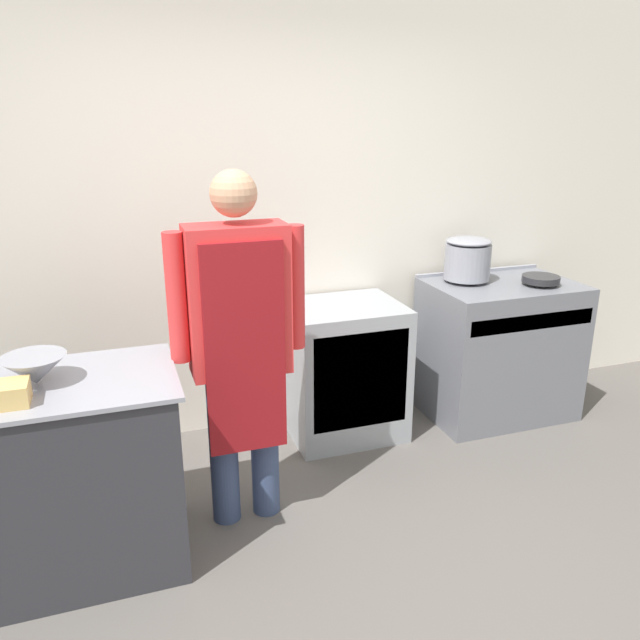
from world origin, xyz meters
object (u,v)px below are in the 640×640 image
at_px(stove, 498,349).
at_px(person_cook, 240,333).
at_px(fridge_unit, 344,370).
at_px(stock_pot, 468,258).
at_px(saute_pan, 541,279).
at_px(plastic_tub, 9,394).
at_px(mixing_bowl, 35,370).

bearing_deg(stove, person_cook, -161.95).
height_order(stove, fridge_unit, stove).
bearing_deg(person_cook, stock_pot, 23.68).
relative_size(fridge_unit, stock_pot, 2.89).
bearing_deg(saute_pan, person_cook, -166.48).
distance_m(plastic_tub, stock_pot, 2.80).
height_order(fridge_unit, person_cook, person_cook).
distance_m(fridge_unit, person_cook, 1.18).
height_order(stove, plastic_tub, plastic_tub).
relative_size(stove, plastic_tub, 6.67).
bearing_deg(saute_pan, stove, 149.09).
relative_size(fridge_unit, plastic_tub, 5.96).
bearing_deg(fridge_unit, stove, -3.36).
height_order(mixing_bowl, saute_pan, mixing_bowl).
xyz_separation_m(stove, fridge_unit, (-1.09, 0.06, -0.03)).
xyz_separation_m(mixing_bowl, plastic_tub, (-0.08, -0.18, -0.02)).
relative_size(stock_pot, saute_pan, 1.25).
relative_size(stove, stock_pot, 3.23).
xyz_separation_m(plastic_tub, saute_pan, (3.02, 0.76, 0.01)).
height_order(plastic_tub, stock_pot, stock_pot).
distance_m(stove, plastic_tub, 3.00).
distance_m(stove, stock_pot, 0.66).
relative_size(person_cook, plastic_tub, 12.12).
height_order(person_cook, mixing_bowl, person_cook).
relative_size(plastic_tub, saute_pan, 0.60).
xyz_separation_m(fridge_unit, mixing_bowl, (-1.66, -0.77, 0.53)).
distance_m(mixing_bowl, plastic_tub, 0.20).
bearing_deg(stove, stock_pot, 151.52).
distance_m(person_cook, mixing_bowl, 0.88).
bearing_deg(fridge_unit, mixing_bowl, -155.31).
relative_size(plastic_tub, stock_pot, 0.48).
height_order(mixing_bowl, stock_pot, stock_pot).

